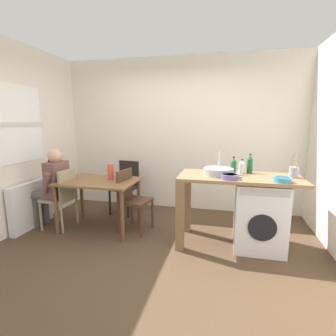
# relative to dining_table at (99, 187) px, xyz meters

# --- Properties ---
(ground_plane) EXTENTS (5.46, 5.46, 0.00)m
(ground_plane) POSITION_rel_dining_table_xyz_m (0.99, -0.49, -0.64)
(ground_plane) COLOR #4C3826
(wall_back) EXTENTS (4.60, 0.10, 2.70)m
(wall_back) POSITION_rel_dining_table_xyz_m (0.99, 1.26, 0.71)
(wall_back) COLOR silver
(wall_back) RESTS_ON ground_plane
(radiator) EXTENTS (0.10, 0.80, 0.70)m
(radiator) POSITION_rel_dining_table_xyz_m (-1.03, -0.19, -0.29)
(radiator) COLOR white
(radiator) RESTS_ON ground_plane
(dining_table) EXTENTS (1.10, 0.76, 0.74)m
(dining_table) POSITION_rel_dining_table_xyz_m (0.00, 0.00, 0.00)
(dining_table) COLOR brown
(dining_table) RESTS_ON ground_plane
(chair_person_seat) EXTENTS (0.42, 0.42, 0.90)m
(chair_person_seat) POSITION_rel_dining_table_xyz_m (-0.55, -0.10, -0.14)
(chair_person_seat) COLOR gray
(chair_person_seat) RESTS_ON ground_plane
(chair_opposite) EXTENTS (0.46, 0.46, 0.90)m
(chair_opposite) POSITION_rel_dining_table_xyz_m (0.48, 0.06, -0.14)
(chair_opposite) COLOR #4C3323
(chair_opposite) RESTS_ON ground_plane
(chair_spare_by_wall) EXTENTS (0.46, 0.46, 0.90)m
(chair_spare_by_wall) POSITION_rel_dining_table_xyz_m (0.11, 0.77, -0.14)
(chair_spare_by_wall) COLOR black
(chair_spare_by_wall) RESTS_ON ground_plane
(seated_person) EXTENTS (0.51, 0.52, 1.20)m
(seated_person) POSITION_rel_dining_table_xyz_m (-0.71, -0.10, 0.03)
(seated_person) COLOR #595651
(seated_person) RESTS_ON ground_plane
(kitchen_counter) EXTENTS (1.50, 0.68, 0.92)m
(kitchen_counter) POSITION_rel_dining_table_xyz_m (1.77, -0.08, 0.12)
(kitchen_counter) COLOR olive
(kitchen_counter) RESTS_ON ground_plane
(washing_machine) EXTENTS (0.60, 0.61, 0.86)m
(washing_machine) POSITION_rel_dining_table_xyz_m (2.24, -0.08, -0.21)
(washing_machine) COLOR silver
(washing_machine) RESTS_ON ground_plane
(sink_basin) EXTENTS (0.38, 0.38, 0.09)m
(sink_basin) POSITION_rel_dining_table_xyz_m (1.72, -0.08, 0.32)
(sink_basin) COLOR #9EA0A5
(sink_basin) RESTS_ON kitchen_counter
(tap) EXTENTS (0.02, 0.02, 0.28)m
(tap) POSITION_rel_dining_table_xyz_m (1.72, 0.10, 0.42)
(tap) COLOR #B2B2B7
(tap) RESTS_ON kitchen_counter
(bottle_tall_green) EXTENTS (0.07, 0.07, 0.23)m
(bottle_tall_green) POSITION_rel_dining_table_xyz_m (1.90, 0.00, 0.38)
(bottle_tall_green) COLOR #19592D
(bottle_tall_green) RESTS_ON kitchen_counter
(bottle_squat_brown) EXTENTS (0.08, 0.08, 0.19)m
(bottle_squat_brown) POSITION_rel_dining_table_xyz_m (2.01, 0.12, 0.36)
(bottle_squat_brown) COLOR silver
(bottle_squat_brown) RESTS_ON kitchen_counter
(bottle_clear_small) EXTENTS (0.07, 0.07, 0.25)m
(bottle_clear_small) POSITION_rel_dining_table_xyz_m (2.11, 0.14, 0.39)
(bottle_clear_small) COLOR #19592D
(bottle_clear_small) RESTS_ON kitchen_counter
(mixing_bowl) EXTENTS (0.21, 0.21, 0.06)m
(mixing_bowl) POSITION_rel_dining_table_xyz_m (1.86, -0.28, 0.31)
(mixing_bowl) COLOR slate
(mixing_bowl) RESTS_ON kitchen_counter
(utensil_crock) EXTENTS (0.11, 0.11, 0.30)m
(utensil_crock) POSITION_rel_dining_table_xyz_m (2.61, -0.03, 0.35)
(utensil_crock) COLOR gray
(utensil_crock) RESTS_ON kitchen_counter
(colander) EXTENTS (0.20, 0.20, 0.06)m
(colander) POSITION_rel_dining_table_xyz_m (2.43, -0.30, 0.31)
(colander) COLOR teal
(colander) RESTS_ON kitchen_counter
(vase) EXTENTS (0.09, 0.09, 0.23)m
(vase) POSITION_rel_dining_table_xyz_m (0.15, 0.10, 0.21)
(vase) COLOR #D84C38
(vase) RESTS_ON dining_table
(scissors) EXTENTS (0.15, 0.06, 0.01)m
(scissors) POSITION_rel_dining_table_xyz_m (1.93, -0.18, 0.28)
(scissors) COLOR #B2B2B7
(scissors) RESTS_ON kitchen_counter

